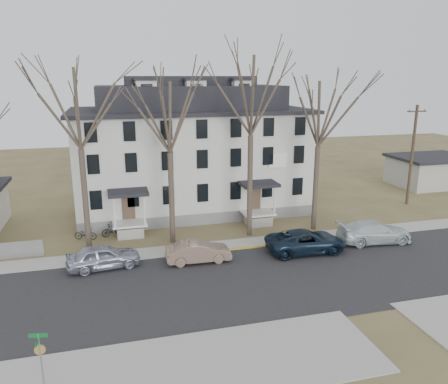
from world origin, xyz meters
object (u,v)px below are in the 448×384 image
object	(u,v)px
utility_pole_far	(412,154)
street_sign	(40,353)
boarding_house	(191,152)
car_white	(374,232)
car_navy	(306,242)
tree_mid_right	(320,109)
car_tan	(198,252)
bicycle_right	(112,230)
tree_far_left	(77,103)
tree_center	(251,90)
tree_mid_left	(169,112)
car_silver	(103,257)
bicycle_left	(86,234)

from	to	relation	value
utility_pole_far	street_sign	bearing A→B (deg)	-148.59
boarding_house	car_white	bearing A→B (deg)	-46.58
car_navy	tree_mid_right	bearing A→B (deg)	-29.92
tree_mid_right	street_sign	world-z (taller)	tree_mid_right
car_tan	bicycle_right	size ratio (longest dim) A/B	2.51
car_tan	car_navy	distance (m)	7.65
tree_far_left	tree_mid_right	distance (m)	17.52
tree_center	utility_pole_far	bearing A→B (deg)	13.50
tree_mid_left	utility_pole_far	size ratio (longest dim) A/B	1.34
tree_mid_right	tree_center	bearing A→B (deg)	180.00
car_navy	car_white	xyz separation A→B (m)	(5.71, 0.39, 0.02)
tree_mid_left	utility_pole_far	world-z (taller)	tree_mid_left
tree_mid_left	car_silver	world-z (taller)	tree_mid_left
car_tan	bicycle_right	xyz separation A→B (m)	(-5.44, 6.43, -0.19)
tree_center	street_sign	xyz separation A→B (m)	(-13.27, -14.59, -9.40)
boarding_house	tree_mid_left	xyz separation A→B (m)	(-3.00, -8.15, 4.22)
street_sign	car_navy	bearing A→B (deg)	42.84
utility_pole_far	car_navy	distance (m)	17.54
utility_pole_far	bicycle_right	xyz separation A→B (m)	(-27.83, -1.85, -4.39)
tree_far_left	tree_center	distance (m)	12.02
car_white	street_sign	world-z (taller)	street_sign
car_white	tree_far_left	bearing A→B (deg)	84.27
tree_far_left	car_silver	world-z (taller)	tree_far_left
tree_mid_left	boarding_house	bearing A→B (deg)	69.80
tree_mid_right	car_silver	distance (m)	19.02
car_tan	bicycle_right	distance (m)	8.43
tree_mid_right	utility_pole_far	xyz separation A→B (m)	(12.00, 4.20, -4.70)
tree_mid_left	car_white	size ratio (longest dim) A/B	2.31
tree_far_left	bicycle_left	size ratio (longest dim) A/B	8.09
tree_center	boarding_house	bearing A→B (deg)	110.20
tree_mid_left	car_white	xyz separation A→B (m)	(14.46, -3.96, -8.80)
tree_center	bicycle_left	distance (m)	16.42
bicycle_right	tree_far_left	bearing A→B (deg)	128.23
tree_center	car_navy	bearing A→B (deg)	-57.67
street_sign	car_silver	bearing A→B (deg)	88.65
tree_mid_right	car_navy	distance (m)	10.21
tree_center	car_tan	world-z (taller)	tree_center
car_tan	tree_mid_right	bearing A→B (deg)	-67.04
tree_far_left	car_navy	distance (m)	18.11
car_navy	car_tan	bearing A→B (deg)	90.41
car_white	bicycle_left	distance (m)	21.66
car_white	car_silver	bearing A→B (deg)	93.79
tree_mid_right	street_sign	xyz separation A→B (m)	(-18.77, -14.59, -7.92)
bicycle_left	street_sign	size ratio (longest dim) A/B	0.67
tree_mid_left	car_navy	bearing A→B (deg)	-26.41
tree_center	street_sign	world-z (taller)	tree_center
tree_center	tree_far_left	bearing A→B (deg)	180.00
utility_pole_far	car_tan	bearing A→B (deg)	-159.71
bicycle_left	car_navy	bearing A→B (deg)	-95.54
boarding_house	street_sign	bearing A→B (deg)	-114.31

